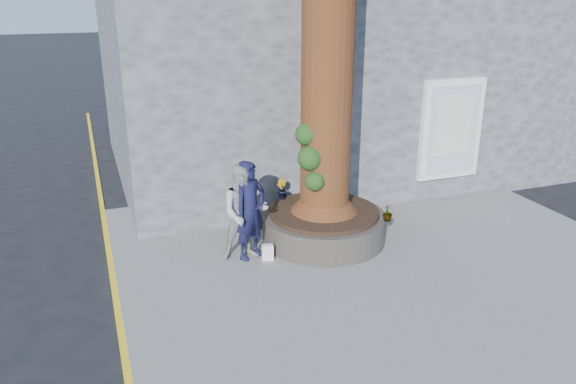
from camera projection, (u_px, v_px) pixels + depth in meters
name	position (u px, v px, depth m)	size (l,w,h in m)	color
ground	(327.00, 305.00, 8.64)	(120.00, 120.00, 0.00)	black
pavement	(382.00, 259.00, 9.99)	(9.00, 8.00, 0.12)	slate
yellow_line	(117.00, 309.00, 8.54)	(0.10, 30.00, 0.01)	yellow
stone_shop	(306.00, 46.00, 14.71)	(10.30, 8.30, 6.30)	#4E5053
neighbour_shop	(545.00, 43.00, 17.37)	(6.00, 8.00, 6.00)	#4E5053
planter	(324.00, 225.00, 10.53)	(2.30, 2.30, 0.60)	black
man	(250.00, 210.00, 9.65)	(0.64, 0.42, 1.76)	black
woman	(244.00, 212.00, 9.64)	(0.83, 0.65, 1.71)	#A2A29B
shopping_bag	(268.00, 252.00, 9.79)	(0.20, 0.12, 0.28)	white
plant_a	(346.00, 182.00, 11.38)	(0.19, 0.13, 0.35)	gray
plant_b	(282.00, 189.00, 10.92)	(0.22, 0.21, 0.39)	gray
plant_c	(388.00, 213.00, 9.89)	(0.17, 0.17, 0.31)	gray
plant_d	(346.00, 184.00, 11.40)	(0.24, 0.21, 0.27)	gray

